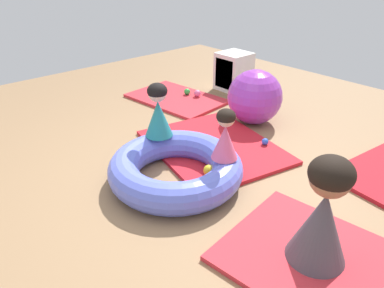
{
  "coord_description": "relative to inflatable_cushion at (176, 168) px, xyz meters",
  "views": [
    {
      "loc": [
        2.21,
        -1.78,
        1.9
      ],
      "look_at": [
        -0.02,
        0.21,
        0.32
      ],
      "focal_mm": 34.37,
      "sensor_mm": 36.0,
      "label": 1
    }
  ],
  "objects": [
    {
      "name": "play_ball_blue",
      "position": [
        0.14,
        1.13,
        -0.06
      ],
      "size": [
        0.07,
        0.07,
        0.07
      ],
      "primitive_type": "sphere",
      "color": "blue",
      "rests_on": "gym_mat_near_left"
    },
    {
      "name": "child_in_pink",
      "position": [
        0.33,
        0.29,
        0.36
      ],
      "size": [
        0.25,
        0.25,
        0.46
      ],
      "rotation": [
        0.0,
        0.0,
        1.51
      ],
      "color": "#E5608E",
      "rests_on": "inflatable_cushion"
    },
    {
      "name": "exercise_ball_large",
      "position": [
        -0.39,
        1.57,
        0.19
      ],
      "size": [
        0.66,
        0.66,
        0.66
      ],
      "primitive_type": "sphere",
      "color": "purple",
      "rests_on": "ground"
    },
    {
      "name": "gym_mat_near_left",
      "position": [
        -0.22,
        0.71,
        -0.12
      ],
      "size": [
        1.69,
        1.48,
        0.04
      ],
      "primitive_type": "cube",
      "rotation": [
        0.0,
        0.0,
        -0.22
      ],
      "color": "red",
      "rests_on": "ground"
    },
    {
      "name": "play_ball_pink",
      "position": [
        -1.43,
        1.59,
        -0.05
      ],
      "size": [
        0.1,
        0.1,
        0.1
      ],
      "primitive_type": "sphere",
      "color": "pink",
      "rests_on": "gym_mat_center_rear"
    },
    {
      "name": "play_ball_green",
      "position": [
        -1.6,
        1.53,
        -0.06
      ],
      "size": [
        0.09,
        0.09,
        0.09
      ],
      "primitive_type": "sphere",
      "color": "green",
      "rests_on": "gym_mat_center_rear"
    },
    {
      "name": "ground_plane",
      "position": [
        0.02,
        -0.01,
        -0.14
      ],
      "size": [
        8.0,
        8.0,
        0.0
      ],
      "primitive_type": "plane",
      "color": "#93704C"
    },
    {
      "name": "play_ball_yellow",
      "position": [
        0.18,
        0.25,
        -0.05
      ],
      "size": [
        0.11,
        0.11,
        0.11
      ],
      "primitive_type": "sphere",
      "color": "yellow",
      "rests_on": "gym_mat_near_left"
    },
    {
      "name": "child_in_teal",
      "position": [
        -0.41,
        0.13,
        0.4
      ],
      "size": [
        0.38,
        0.38,
        0.53
      ],
      "rotation": [
        0.0,
        0.0,
        5.61
      ],
      "color": "teal",
      "rests_on": "inflatable_cushion"
    },
    {
      "name": "gym_mat_center_rear",
      "position": [
        -1.62,
        1.34,
        -0.12
      ],
      "size": [
        1.41,
        1.0,
        0.04
      ],
      "primitive_type": "cube",
      "rotation": [
        0.0,
        0.0,
        0.11
      ],
      "color": "red",
      "rests_on": "ground"
    },
    {
      "name": "gym_mat_front",
      "position": [
        1.4,
        0.08,
        -0.12
      ],
      "size": [
        1.3,
        1.16,
        0.04
      ],
      "primitive_type": "cube",
      "rotation": [
        0.0,
        0.0,
        0.12
      ],
      "color": "red",
      "rests_on": "ground"
    },
    {
      "name": "adult_seated",
      "position": [
        1.4,
        0.08,
        0.28
      ],
      "size": [
        0.48,
        0.48,
        0.78
      ],
      "rotation": [
        0.0,
        0.0,
        6.06
      ],
      "color": "#4C4751",
      "rests_on": "gym_mat_front"
    },
    {
      "name": "storage_cube",
      "position": [
        -1.4,
        2.27,
        0.14
      ],
      "size": [
        0.44,
        0.44,
        0.56
      ],
      "color": "silver",
      "rests_on": "ground"
    },
    {
      "name": "inflatable_cushion",
      "position": [
        0.0,
        0.0,
        0.0
      ],
      "size": [
        1.23,
        1.23,
        0.28
      ],
      "primitive_type": "torus",
      "color": "#6070E5",
      "rests_on": "ground"
    }
  ]
}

